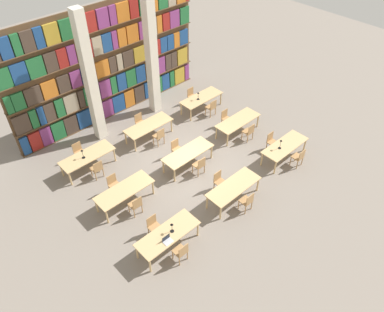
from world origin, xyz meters
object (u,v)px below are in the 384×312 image
at_px(chair_3, 219,181).
at_px(chair_4, 299,157).
at_px(chair_6, 136,205).
at_px(pillar_center, 151,55).
at_px(laptop, 168,240).
at_px(desk_lamp_0, 172,226).
at_px(chair_8, 200,165).
at_px(chair_0, 181,252).
at_px(desk_lamp_2, 82,152).
at_px(chair_9, 177,148).
at_px(chair_16, 212,107).
at_px(reading_table_0, 168,235).
at_px(chair_13, 79,152).
at_px(chair_5, 272,141).
at_px(desk_lamp_1, 281,143).
at_px(chair_14, 159,136).
at_px(chair_15, 140,122).
at_px(reading_table_3, 124,191).
at_px(chair_17, 192,96).
at_px(chair_7, 114,184).
at_px(reading_table_8, 201,98).
at_px(reading_table_6, 87,157).
at_px(chair_10, 249,132).
at_px(chair_11, 226,118).
at_px(pillar_left, 90,80).
at_px(reading_table_7, 149,126).
at_px(reading_table_4, 188,153).
at_px(reading_table_5, 238,121).
at_px(reading_table_2, 285,146).
at_px(reading_table_1, 234,187).
at_px(chair_12, 97,168).
at_px(chair_1, 154,226).
at_px(desk_lamp_3, 198,95).

bearing_deg(chair_3, chair_4, 159.52).
bearing_deg(chair_3, chair_6, -21.77).
height_order(pillar_center, laptop, pillar_center).
height_order(desk_lamp_0, chair_8, desk_lamp_0).
xyz_separation_m(chair_0, desk_lamp_2, (-0.04, 6.00, 0.53)).
height_order(desk_lamp_0, chair_9, desk_lamp_0).
relative_size(chair_0, chair_16, 1.00).
distance_m(reading_table_0, chair_8, 3.81).
relative_size(laptop, chair_13, 0.36).
bearing_deg(chair_3, chair_8, -93.37).
relative_size(chair_5, desk_lamp_1, 1.92).
bearing_deg(chair_14, reading_table_0, -126.16).
bearing_deg(laptop, desk_lamp_1, 3.33).
height_order(desk_lamp_2, chair_15, desk_lamp_2).
xyz_separation_m(reading_table_3, chair_17, (6.57, 3.31, -0.17)).
xyz_separation_m(chair_7, reading_table_8, (6.58, 1.87, 0.17)).
bearing_deg(reading_table_6, desk_lamp_1, -39.72).
relative_size(chair_10, chair_11, 1.00).
height_order(pillar_left, desk_lamp_1, pillar_left).
bearing_deg(reading_table_7, chair_17, 12.08).
bearing_deg(chair_5, reading_table_4, -27.62).
height_order(reading_table_7, chair_16, chair_16).
distance_m(chair_15, chair_17, 3.36).
bearing_deg(desk_lamp_0, chair_5, 7.45).
distance_m(pillar_center, chair_15, 3.15).
xyz_separation_m(chair_10, reading_table_8, (0.14, 3.28, 0.17)).
bearing_deg(reading_table_4, chair_5, -27.62).
xyz_separation_m(chair_8, reading_table_5, (3.25, 0.80, 0.17)).
height_order(reading_table_2, reading_table_3, same).
bearing_deg(reading_table_1, desk_lamp_1, 3.22).
bearing_deg(chair_5, chair_14, -47.34).
bearing_deg(chair_10, chair_12, 157.77).
bearing_deg(reading_table_7, chair_9, -89.09).
bearing_deg(chair_8, chair_3, -93.37).
distance_m(chair_3, reading_table_4, 1.93).
distance_m(pillar_center, chair_11, 4.57).
bearing_deg(chair_1, chair_17, -141.94).
xyz_separation_m(chair_1, chair_17, (6.71, 5.25, 0.00)).
xyz_separation_m(chair_6, reading_table_5, (6.47, 0.75, 0.17)).
height_order(pillar_center, chair_1, pillar_center).
height_order(reading_table_0, reading_table_2, same).
xyz_separation_m(chair_14, desk_lamp_3, (3.10, 0.70, 0.52)).
relative_size(chair_12, chair_16, 1.00).
bearing_deg(desk_lamp_2, reading_table_0, -89.16).
relative_size(reading_table_0, chair_15, 2.56).
relative_size(chair_0, reading_table_1, 0.39).
xyz_separation_m(chair_13, reading_table_7, (3.18, -0.79, 0.17)).
relative_size(chair_6, reading_table_6, 0.39).
bearing_deg(reading_table_6, laptop, -93.20).
relative_size(reading_table_3, reading_table_6, 1.00).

